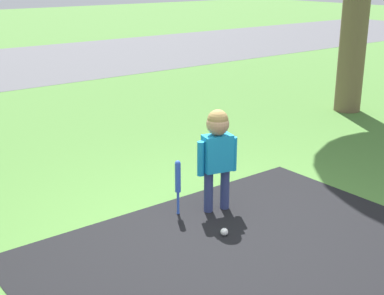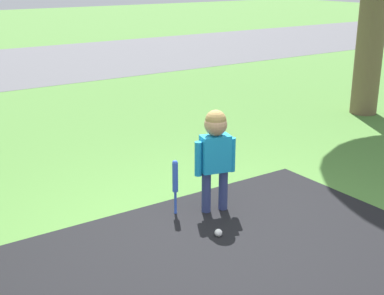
# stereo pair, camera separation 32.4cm
# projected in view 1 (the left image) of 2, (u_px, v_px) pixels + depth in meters

# --- Properties ---
(ground_plane) EXTENTS (60.00, 60.00, 0.00)m
(ground_plane) POSITION_uv_depth(u_px,v_px,m) (223.00, 241.00, 4.73)
(ground_plane) COLOR #477533
(child) EXTENTS (0.41, 0.22, 1.03)m
(child) POSITION_uv_depth(u_px,v_px,m) (217.00, 146.00, 5.13)
(child) COLOR navy
(child) RESTS_ON ground
(baseball_bat) EXTENTS (0.06, 0.06, 0.56)m
(baseball_bat) POSITION_uv_depth(u_px,v_px,m) (178.00, 180.00, 5.13)
(baseball_bat) COLOR blue
(baseball_bat) RESTS_ON ground
(sports_ball) EXTENTS (0.07, 0.07, 0.07)m
(sports_ball) POSITION_uv_depth(u_px,v_px,m) (224.00, 232.00, 4.82)
(sports_ball) COLOR white
(sports_ball) RESTS_ON ground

